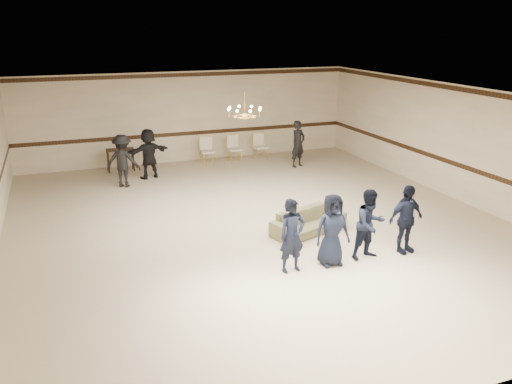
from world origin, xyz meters
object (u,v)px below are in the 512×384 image
at_px(chandelier, 244,104).
at_px(adult_right, 298,144).
at_px(settee, 309,221).
at_px(banquet_chair_right, 260,147).
at_px(boy_b, 332,230).
at_px(boy_c, 370,224).
at_px(banquet_chair_mid, 235,149).
at_px(adult_left, 123,161).
at_px(console_table, 121,160).
at_px(boy_a, 292,236).
at_px(banquet_chair_left, 208,151).
at_px(boy_d, 406,219).
at_px(adult_mid, 149,153).

bearing_deg(chandelier, adult_right, 48.87).
distance_m(settee, banquet_chair_right, 7.25).
distance_m(boy_b, boy_c, 0.90).
relative_size(banquet_chair_mid, banquet_chair_right, 1.00).
distance_m(chandelier, adult_right, 5.41).
relative_size(boy_b, settee, 0.80).
distance_m(boy_c, banquet_chair_right, 8.93).
distance_m(adult_left, console_table, 1.94).
bearing_deg(settee, chandelier, 96.46).
height_order(adult_right, console_table, adult_right).
bearing_deg(chandelier, boy_a, -94.95).
relative_size(chandelier, settee, 0.49).
height_order(chandelier, console_table, chandelier).
xyz_separation_m(boy_a, adult_right, (3.61, 7.48, 0.05)).
bearing_deg(banquet_chair_mid, adult_left, -161.36).
relative_size(chandelier, adult_left, 0.58).
relative_size(banquet_chair_left, console_table, 1.06).
xyz_separation_m(boy_a, banquet_chair_right, (2.75, 8.87, -0.28)).
bearing_deg(boy_b, boy_d, 2.65).
bearing_deg(banquet_chair_mid, boy_b, -99.04).
bearing_deg(boy_c, console_table, 105.90).
bearing_deg(chandelier, boy_b, -81.14).
height_order(boy_c, adult_right, adult_right).
bearing_deg(chandelier, settee, -64.45).
bearing_deg(settee, boy_a, -144.15).
distance_m(chandelier, boy_b, 4.31).
bearing_deg(boy_b, adult_mid, 109.50).
bearing_deg(boy_b, banquet_chair_right, 80.86).
relative_size(adult_left, banquet_chair_mid, 1.67).
xyz_separation_m(adult_mid, console_table, (-0.76, 1.19, -0.42)).
xyz_separation_m(boy_c, boy_d, (0.90, 0.00, 0.00)).
relative_size(boy_b, console_table, 1.66).
relative_size(boy_b, banquet_chair_left, 1.58).
bearing_deg(settee, boy_c, -91.81).
bearing_deg(boy_b, adult_right, 72.72).
height_order(boy_d, adult_left, adult_left).
bearing_deg(banquet_chair_left, boy_a, -91.57).
bearing_deg(boy_d, adult_left, 118.18).
bearing_deg(adult_left, banquet_chair_left, -126.25).
distance_m(boy_b, adult_left, 7.90).
bearing_deg(settee, boy_d, -69.82).
xyz_separation_m(chandelier, banquet_chair_right, (2.43, 5.16, -2.39)).
bearing_deg(banquet_chair_right, chandelier, -116.44).
height_order(boy_b, boy_c, same).
distance_m(boy_d, adult_left, 8.80).
height_order(boy_c, boy_d, same).
bearing_deg(adult_left, console_table, -68.74).
bearing_deg(console_table, banquet_chair_right, 1.92).
distance_m(settee, adult_left, 6.53).
height_order(boy_a, boy_c, same).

